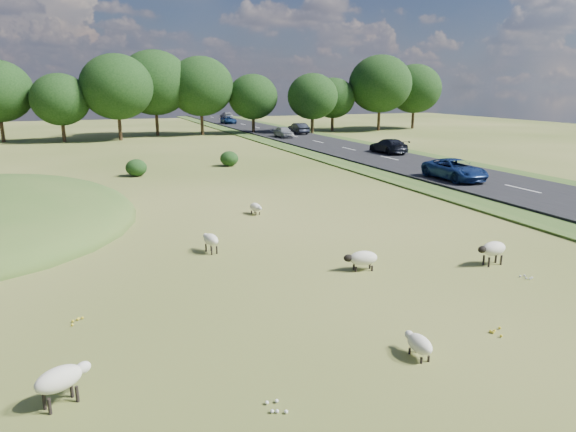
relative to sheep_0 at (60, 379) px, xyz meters
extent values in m
plane|color=#41581B|center=(7.20, 26.14, -0.63)|extent=(160.00, 160.00, 0.00)
cube|color=black|center=(27.20, 36.14, -0.50)|extent=(8.00, 150.00, 0.25)
cylinder|color=black|center=(-8.74, 62.39, 1.17)|extent=(0.44, 0.44, 3.61)
cylinder|color=black|center=(-1.62, 59.57, 0.88)|extent=(0.44, 0.44, 3.02)
ellipsoid|color=black|center=(-1.62, 59.57, 4.57)|extent=(7.04, 7.04, 6.34)
cylinder|color=black|center=(5.12, 59.12, 1.32)|extent=(0.44, 0.44, 3.90)
ellipsoid|color=black|center=(5.12, 59.12, 6.08)|extent=(9.09, 9.09, 8.18)
cylinder|color=black|center=(10.44, 64.04, 1.48)|extent=(0.44, 0.44, 4.22)
ellipsoid|color=black|center=(10.44, 64.04, 6.64)|extent=(9.85, 9.85, 8.86)
cylinder|color=black|center=(16.65, 63.09, 1.34)|extent=(0.44, 0.44, 3.94)
ellipsoid|color=black|center=(16.65, 63.09, 6.16)|extent=(9.20, 9.20, 8.28)
cylinder|color=black|center=(24.07, 62.15, 0.92)|extent=(0.44, 0.44, 3.09)
ellipsoid|color=black|center=(24.07, 62.15, 4.69)|extent=(7.20, 7.20, 6.48)
cylinder|color=black|center=(31.97, 58.61, 0.93)|extent=(0.44, 0.44, 3.12)
ellipsoid|color=black|center=(31.97, 58.61, 4.75)|extent=(7.29, 7.29, 6.56)
cylinder|color=black|center=(37.10, 62.40, 0.84)|extent=(0.44, 0.44, 2.93)
ellipsoid|color=black|center=(37.10, 62.40, 4.42)|extent=(6.84, 6.84, 6.16)
cylinder|color=black|center=(44.06, 60.10, 1.45)|extent=(0.44, 0.44, 4.16)
ellipsoid|color=black|center=(44.06, 60.10, 6.54)|extent=(9.71, 9.71, 8.74)
cylinder|color=black|center=(51.75, 62.04, 1.24)|extent=(0.44, 0.44, 3.74)
ellipsoid|color=black|center=(51.75, 62.04, 5.81)|extent=(8.72, 8.72, 7.84)
ellipsoid|color=black|center=(4.35, 29.88, 0.03)|extent=(1.61, 1.61, 1.32)
ellipsoid|color=black|center=(12.39, 32.36, 0.02)|extent=(1.58, 1.58, 1.29)
ellipsoid|color=beige|center=(-0.03, -0.02, 0.01)|extent=(1.16, 0.95, 0.53)
ellipsoid|color=silver|center=(0.46, 0.23, 0.05)|extent=(0.41, 0.37, 0.26)
cylinder|color=black|center=(0.18, 0.23, -0.44)|extent=(0.07, 0.07, 0.37)
cylinder|color=black|center=(0.29, 0.00, -0.44)|extent=(0.07, 0.07, 0.37)
cylinder|color=black|center=(-0.36, -0.04, -0.44)|extent=(0.07, 0.07, 0.37)
cylinder|color=black|center=(-0.24, -0.27, -0.44)|extent=(0.07, 0.07, 0.37)
ellipsoid|color=beige|center=(9.16, 14.87, -0.24)|extent=(0.62, 0.94, 0.45)
ellipsoid|color=silver|center=(9.24, 14.41, -0.21)|extent=(0.26, 0.32, 0.23)
cylinder|color=black|center=(9.31, 14.64, -0.55)|extent=(0.06, 0.06, 0.16)
cylinder|color=black|center=(9.09, 14.60, -0.55)|extent=(0.06, 0.06, 0.16)
cylinder|color=black|center=(9.22, 15.14, -0.55)|extent=(0.06, 0.06, 0.16)
cylinder|color=black|center=(9.00, 15.10, -0.55)|extent=(0.06, 0.06, 0.16)
ellipsoid|color=beige|center=(8.36, -1.14, -0.24)|extent=(0.46, 0.87, 0.44)
ellipsoid|color=silver|center=(8.37, -0.67, -0.21)|extent=(0.21, 0.28, 0.22)
cylinder|color=black|center=(8.26, -0.89, -0.55)|extent=(0.06, 0.06, 0.16)
cylinder|color=black|center=(8.47, -0.89, -0.55)|extent=(0.06, 0.06, 0.16)
cylinder|color=black|center=(8.25, -1.39, -0.55)|extent=(0.06, 0.06, 0.16)
cylinder|color=black|center=(8.47, -1.39, -0.55)|extent=(0.06, 0.06, 0.16)
ellipsoid|color=beige|center=(5.40, 9.17, -0.06)|extent=(0.68, 1.01, 0.47)
ellipsoid|color=silver|center=(5.29, 9.66, -0.02)|extent=(0.29, 0.34, 0.24)
cylinder|color=black|center=(5.23, 9.41, -0.46)|extent=(0.07, 0.07, 0.34)
cylinder|color=black|center=(5.45, 9.46, -0.46)|extent=(0.07, 0.07, 0.34)
cylinder|color=black|center=(5.35, 8.88, -0.46)|extent=(0.07, 0.07, 0.34)
cylinder|color=black|center=(5.57, 8.93, -0.46)|extent=(0.07, 0.07, 0.34)
ellipsoid|color=beige|center=(10.22, 5.03, -0.15)|extent=(1.17, 0.78, 0.55)
ellipsoid|color=black|center=(9.65, 5.15, -0.11)|extent=(0.40, 0.33, 0.28)
cylinder|color=black|center=(9.89, 4.96, -0.53)|extent=(0.08, 0.08, 0.20)
cylinder|color=black|center=(9.94, 5.23, -0.53)|extent=(0.08, 0.08, 0.20)
cylinder|color=black|center=(10.51, 4.84, -0.53)|extent=(0.08, 0.08, 0.20)
cylinder|color=black|center=(10.56, 5.10, -0.53)|extent=(0.08, 0.08, 0.20)
ellipsoid|color=beige|center=(15.18, 3.73, 0.04)|extent=(1.10, 0.62, 0.55)
ellipsoid|color=black|center=(14.60, 3.71, 0.08)|extent=(0.36, 0.28, 0.28)
cylinder|color=black|center=(14.88, 3.58, -0.43)|extent=(0.08, 0.08, 0.39)
cylinder|color=black|center=(14.86, 3.85, -0.43)|extent=(0.08, 0.08, 0.39)
cylinder|color=black|center=(15.50, 3.62, -0.43)|extent=(0.08, 0.08, 0.39)
cylinder|color=black|center=(15.49, 3.88, -0.43)|extent=(0.08, 0.08, 0.39)
imported|color=navy|center=(25.30, 18.57, 0.35)|extent=(2.42, 5.24, 1.46)
imported|color=#979A9E|center=(25.30, 52.89, 0.34)|extent=(1.69, 4.21, 1.43)
imported|color=navy|center=(25.30, 81.01, 0.26)|extent=(2.12, 4.60, 1.28)
imported|color=black|center=(29.10, 56.99, 0.38)|extent=(1.61, 4.60, 1.52)
imported|color=black|center=(29.10, 33.41, 0.34)|extent=(2.02, 4.98, 1.45)
imported|color=#9FA2A7|center=(29.10, 96.94, 0.29)|extent=(1.88, 4.63, 1.34)
camera|label=1|loc=(0.98, -10.88, 6.06)|focal=32.00mm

